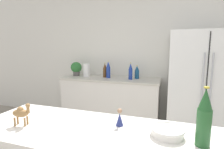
{
  "coord_description": "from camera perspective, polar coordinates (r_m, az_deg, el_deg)",
  "views": [
    {
      "loc": [
        0.6,
        -0.53,
        1.44
      ],
      "look_at": [
        -0.03,
        1.41,
        1.13
      ],
      "focal_mm": 28.0,
      "sensor_mm": 36.0,
      "label": 1
    }
  ],
  "objects": [
    {
      "name": "back_bottle_1",
      "position": [
        3.11,
        -1.22,
        1.56
      ],
      "size": [
        0.07,
        0.07,
        0.31
      ],
      "color": "navy",
      "rests_on": "back_counter"
    },
    {
      "name": "back_bottle_3",
      "position": [
        2.97,
        6.07,
        0.98
      ],
      "size": [
        0.07,
        0.07,
        0.29
      ],
      "color": "navy",
      "rests_on": "back_counter"
    },
    {
      "name": "refrigerator",
      "position": [
        2.94,
        27.01,
        -4.15
      ],
      "size": [
        0.94,
        0.76,
        1.68
      ],
      "color": "white",
      "rests_on": "ground_plane"
    },
    {
      "name": "back_bottle_0",
      "position": [
        3.07,
        8.15,
        0.7
      ],
      "size": [
        0.08,
        0.08,
        0.23
      ],
      "color": "navy",
      "rests_on": "back_counter"
    },
    {
      "name": "wall_back",
      "position": [
        3.32,
        7.64,
        5.58
      ],
      "size": [
        8.0,
        0.06,
        2.55
      ],
      "color": "silver",
      "rests_on": "ground_plane"
    },
    {
      "name": "wine_bottle",
      "position": [
        1.04,
        27.89,
        -12.49
      ],
      "size": [
        0.07,
        0.07,
        0.32
      ],
      "color": "#235628",
      "rests_on": "bar_counter"
    },
    {
      "name": "camel_figurine",
      "position": [
        1.33,
        -27.51,
        -10.95
      ],
      "size": [
        0.12,
        0.08,
        0.15
      ],
      "color": "olive",
      "rests_on": "bar_counter"
    },
    {
      "name": "fruit_bowl",
      "position": [
        1.12,
        17.62,
        -17.19
      ],
      "size": [
        0.2,
        0.2,
        0.05
      ],
      "color": "white",
      "rests_on": "bar_counter"
    },
    {
      "name": "potted_plant",
      "position": [
        3.44,
        -11.6,
        2.05
      ],
      "size": [
        0.21,
        0.21,
        0.27
      ],
      "color": "#595451",
      "rests_on": "back_counter"
    },
    {
      "name": "back_bottle_2",
      "position": [
        3.18,
        -2.34,
        1.35
      ],
      "size": [
        0.07,
        0.07,
        0.27
      ],
      "color": "brown",
      "rests_on": "back_counter"
    },
    {
      "name": "wise_man_figurine_blue",
      "position": [
        1.19,
        2.51,
        -14.08
      ],
      "size": [
        0.05,
        0.05,
        0.12
      ],
      "color": "navy",
      "rests_on": "bar_counter"
    },
    {
      "name": "back_counter",
      "position": [
        3.24,
        -0.4,
        -9.1
      ],
      "size": [
        1.73,
        0.63,
        0.92
      ],
      "color": "silver",
      "rests_on": "ground_plane"
    },
    {
      "name": "paper_towel_roll",
      "position": [
        3.29,
        -8.33,
        1.4
      ],
      "size": [
        0.12,
        0.12,
        0.24
      ],
      "color": "white",
      "rests_on": "back_counter"
    }
  ]
}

